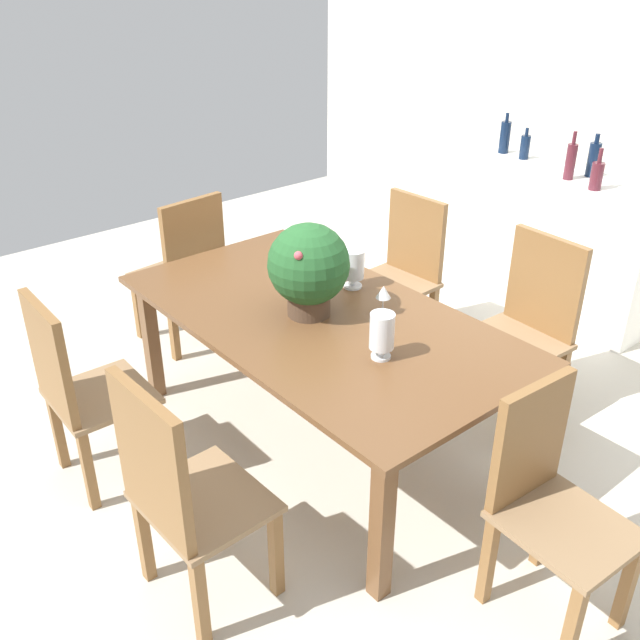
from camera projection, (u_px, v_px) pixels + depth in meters
ground_plane at (348, 424)px, 3.83m from camera, size 7.04×7.04×0.00m
dining_table at (319, 330)px, 3.41m from camera, size 2.02×1.09×0.73m
chair_far_right at (528, 320)px, 3.74m from camera, size 0.50×0.49×0.98m
chair_foot_end at (547, 496)px, 2.60m from camera, size 0.48×0.43×0.94m
chair_far_left at (402, 267)px, 4.37m from camera, size 0.48×0.49×0.96m
chair_near_left at (77, 386)px, 3.20m from camera, size 0.46×0.44×0.97m
chair_head_end at (186, 266)px, 4.35m from camera, size 0.51×0.50×0.99m
chair_near_right at (178, 490)px, 2.56m from camera, size 0.49×0.44×1.01m
flower_centerpiece at (309, 267)px, 3.27m from camera, size 0.38×0.38×0.45m
crystal_vase_left at (382, 332)px, 2.97m from camera, size 0.11×0.11×0.21m
crystal_vase_center_near at (353, 265)px, 3.59m from camera, size 0.11×0.11×0.20m
wine_glass at (383, 293)px, 3.33m from camera, size 0.07×0.07×0.15m
kitchen_counter at (547, 239)px, 4.94m from camera, size 1.59×0.52×0.93m
wine_bottle_tall at (505, 137)px, 5.13m from camera, size 0.07×0.07×0.29m
wine_bottle_dark at (571, 161)px, 4.56m from camera, size 0.07×0.07×0.31m
wine_bottle_green at (525, 147)px, 5.00m from camera, size 0.07×0.07×0.22m
wine_bottle_clear at (594, 159)px, 4.62m from camera, size 0.08×0.08×0.28m
wine_bottle_amber at (597, 175)px, 4.38m from camera, size 0.08×0.08×0.26m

